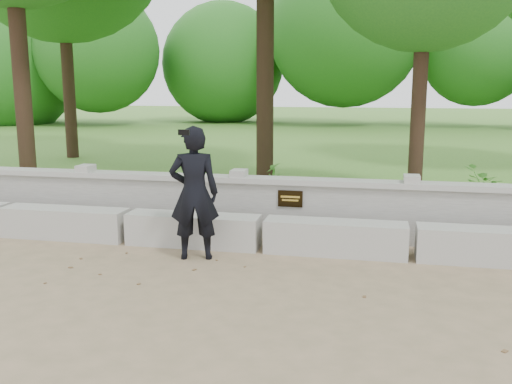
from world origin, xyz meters
TOP-DOWN VIEW (x-y plane):
  - ground at (0.00, 0.00)m, footprint 80.00×80.00m
  - lawn at (0.00, 14.00)m, footprint 40.00×22.00m
  - concrete_bench at (0.00, 1.90)m, footprint 11.90×0.45m
  - parapet_wall at (0.00, 2.60)m, footprint 12.50×0.35m
  - man_main at (-0.79, 1.33)m, footprint 0.72×0.66m
  - shrub_a at (-1.42, 3.51)m, footprint 0.37×0.34m
  - shrub_b at (0.33, 3.30)m, footprint 0.38×0.37m
  - shrub_c at (3.25, 4.27)m, footprint 0.80×0.82m
  - shrub_d at (-0.35, 4.67)m, footprint 0.34×0.37m

SIDE VIEW (x-z plane):
  - ground at x=0.00m, z-range 0.00..0.00m
  - lawn at x=0.00m, z-range 0.00..0.25m
  - concrete_bench at x=0.00m, z-range 0.00..0.45m
  - parapet_wall at x=0.00m, z-range 0.01..0.91m
  - shrub_b at x=0.33m, z-range 0.25..0.79m
  - shrub_a at x=-1.42m, z-range 0.25..0.84m
  - shrub_d at x=-0.35m, z-range 0.25..0.84m
  - shrub_c at x=3.25m, z-range 0.25..0.94m
  - man_main at x=-0.79m, z-range 0.00..1.74m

